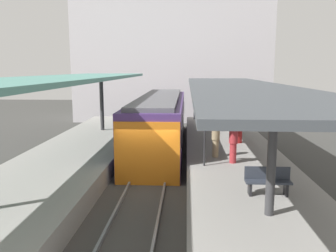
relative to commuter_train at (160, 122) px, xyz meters
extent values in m
plane|color=#383835|center=(0.00, -6.39, -1.73)|extent=(80.00, 80.00, 0.00)
cube|color=gray|center=(-3.80, -6.39, -1.23)|extent=(4.40, 28.00, 1.00)
cube|color=gray|center=(3.80, -6.39, -1.23)|extent=(4.40, 28.00, 1.00)
cube|color=#423F3D|center=(0.00, -6.39, -1.63)|extent=(3.20, 28.00, 0.20)
cube|color=slate|center=(-0.72, -6.39, -1.46)|extent=(0.08, 28.00, 0.14)
cube|color=slate|center=(0.72, -6.39, -1.46)|extent=(0.08, 28.00, 0.14)
cube|color=#472D6B|center=(0.00, 0.03, -0.08)|extent=(2.70, 13.66, 2.90)
cube|color=orange|center=(0.00, -6.83, -0.23)|extent=(2.65, 0.08, 2.60)
cube|color=black|center=(-1.37, 0.03, 0.27)|extent=(0.04, 12.57, 0.76)
cube|color=black|center=(1.37, 0.03, 0.27)|extent=(0.04, 12.57, 0.76)
cube|color=#515156|center=(0.00, 0.03, 1.47)|extent=(2.16, 12.98, 0.20)
cylinder|color=#333335|center=(-3.80, 1.31, 0.95)|extent=(0.24, 0.24, 3.37)
cube|color=slate|center=(-3.80, -4.99, 2.72)|extent=(4.18, 21.00, 0.16)
cylinder|color=#333335|center=(3.80, -11.29, 0.78)|extent=(0.24, 0.24, 3.02)
cylinder|color=#333335|center=(3.80, 1.31, 0.78)|extent=(0.24, 0.24, 3.02)
cube|color=#3D4247|center=(3.80, -4.99, 2.37)|extent=(4.18, 21.00, 0.16)
cube|color=black|center=(3.54, -9.84, -0.53)|extent=(0.08, 0.32, 0.40)
cube|color=black|center=(4.64, -9.84, -0.53)|extent=(0.08, 0.32, 0.40)
cube|color=#2D333D|center=(4.09, -9.84, -0.30)|extent=(1.40, 0.40, 0.06)
cube|color=#2D333D|center=(4.09, -9.66, -0.07)|extent=(1.40, 0.06, 0.40)
cylinder|color=#262628|center=(2.30, -6.65, 0.37)|extent=(0.08, 0.08, 2.20)
cube|color=black|center=(2.30, -6.65, 1.32)|extent=(0.90, 0.06, 0.32)
cylinder|color=maroon|center=(4.29, -2.11, -0.33)|extent=(0.44, 0.44, 0.80)
cylinder|color=#998460|center=(2.86, -5.20, -0.34)|extent=(0.28, 0.28, 0.79)
cylinder|color=#998460|center=(2.86, -5.20, 0.37)|extent=(0.36, 0.36, 0.62)
sphere|color=tan|center=(2.86, -5.20, 0.78)|extent=(0.22, 0.22, 0.22)
cylinder|color=maroon|center=(3.51, -6.14, -0.31)|extent=(0.28, 0.28, 0.83)
cylinder|color=maroon|center=(3.51, -6.14, 0.43)|extent=(0.36, 0.36, 0.64)
sphere|color=beige|center=(3.51, -6.14, 0.86)|extent=(0.22, 0.22, 0.22)
cube|color=#B7B2B7|center=(0.15, 13.61, 3.77)|extent=(18.00, 6.00, 11.00)
camera|label=1|loc=(1.57, -20.14, 3.13)|focal=36.81mm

